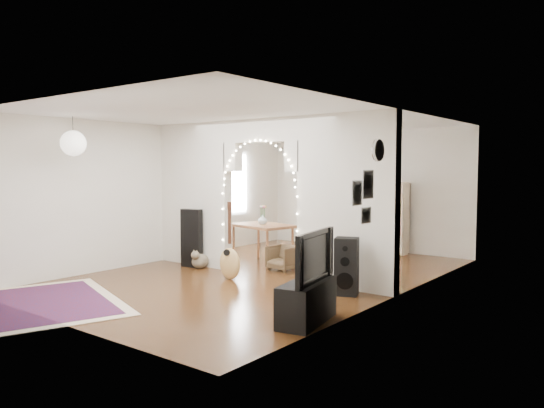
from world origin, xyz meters
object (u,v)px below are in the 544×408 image
Objects in this scene: floor_speaker at (346,266)px; dining_chair_right at (327,254)px; acoustic_guitar at (230,251)px; dining_table at (263,228)px; media_console at (307,302)px; bookcase at (374,217)px; dining_chair_left at (283,258)px.

floor_speaker is 2.26m from dining_chair_right.
acoustic_guitar is 0.82× the size of dining_table.
dining_chair_right is (-1.72, 3.25, -0.02)m from media_console.
bookcase reaches higher than dining_chair_left.
floor_speaker is 2.08m from dining_chair_left.
acoustic_guitar is at bearing -109.73° from dining_chair_right.
floor_speaker reaches higher than dining_chair_left.
bookcase is 3.02m from dining_chair_left.
bookcase is 2.80m from dining_table.
bookcase is at bearing 90.88° from floor_speaker.
acoustic_guitar is at bearing -87.72° from bookcase.
bookcase is (0.55, 4.14, 0.30)m from acoustic_guitar.
dining_chair_right is at bearing 67.67° from dining_chair_left.
floor_speaker is 0.55× the size of bookcase.
bookcase is 1.16× the size of dining_table.
dining_table is at bearing 85.52° from acoustic_guitar.
acoustic_guitar is at bearing -58.90° from dining_table.
bookcase reaches higher than dining_chair_right.
dining_table is (-2.63, 1.32, 0.26)m from floor_speaker.
floor_speaker is 0.85× the size of media_console.
dining_chair_left is (0.24, 1.19, -0.25)m from acoustic_guitar.
media_console reaches higher than dining_chair_right.
dining_table is 0.98m from dining_chair_left.
bookcase is at bearing 78.42° from dining_table.
dining_chair_left is 0.92m from dining_chair_right.
floor_speaker is (2.08, 0.25, -0.06)m from acoustic_guitar.
dining_chair_left is at bearing -13.86° from dining_table.
dining_chair_right is (0.67, 2.00, -0.25)m from acoustic_guitar.
dining_chair_right is at bearing 106.80° from media_console.
dining_table is 2.68× the size of dining_chair_left.
dining_chair_right is at bearing 47.59° from acoustic_guitar.
dining_chair_right is (0.43, 0.81, 0.00)m from dining_chair_left.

